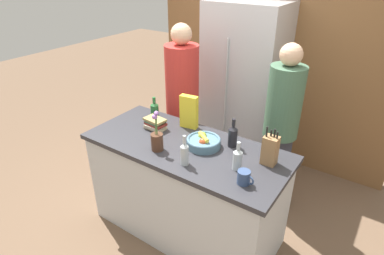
% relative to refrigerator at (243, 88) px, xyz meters
% --- Properties ---
extents(ground_plane, '(14.00, 14.00, 0.00)m').
position_rel_refrigerator_xyz_m(ground_plane, '(0.15, -1.36, -0.95)').
color(ground_plane, brown).
extents(kitchen_island, '(1.72, 0.75, 0.92)m').
position_rel_refrigerator_xyz_m(kitchen_island, '(0.15, -1.36, -0.49)').
color(kitchen_island, silver).
rests_on(kitchen_island, ground_plane).
extents(back_wall_wood, '(2.92, 0.12, 2.60)m').
position_rel_refrigerator_xyz_m(back_wall_wood, '(0.15, 0.36, 0.35)').
color(back_wall_wood, brown).
rests_on(back_wall_wood, ground_plane).
extents(refrigerator, '(0.83, 0.62, 1.90)m').
position_rel_refrigerator_xyz_m(refrigerator, '(0.00, 0.00, 0.00)').
color(refrigerator, '#B7B7BC').
rests_on(refrigerator, ground_plane).
extents(fruit_bowl, '(0.28, 0.28, 0.10)m').
position_rel_refrigerator_xyz_m(fruit_bowl, '(0.28, -1.29, 0.01)').
color(fruit_bowl, slate).
rests_on(fruit_bowl, kitchen_island).
extents(knife_block, '(0.11, 0.09, 0.30)m').
position_rel_refrigerator_xyz_m(knife_block, '(0.82, -1.22, 0.09)').
color(knife_block, olive).
rests_on(knife_block, kitchen_island).
extents(flower_vase, '(0.10, 0.10, 0.34)m').
position_rel_refrigerator_xyz_m(flower_vase, '(0.01, -1.54, 0.07)').
color(flower_vase, '#4C2D1E').
rests_on(flower_vase, kitchen_island).
extents(cereal_box, '(0.17, 0.08, 0.30)m').
position_rel_refrigerator_xyz_m(cereal_box, '(-0.01, -1.08, 0.12)').
color(cereal_box, yellow).
rests_on(cereal_box, kitchen_island).
extents(coffee_mug, '(0.13, 0.09, 0.10)m').
position_rel_refrigerator_xyz_m(coffee_mug, '(0.77, -1.55, 0.02)').
color(coffee_mug, '#334770').
rests_on(coffee_mug, kitchen_island).
extents(book_stack, '(0.21, 0.15, 0.10)m').
position_rel_refrigerator_xyz_m(book_stack, '(-0.23, -1.28, 0.02)').
color(book_stack, '#B7A88E').
rests_on(book_stack, kitchen_island).
extents(bottle_oil, '(0.07, 0.07, 0.22)m').
position_rel_refrigerator_xyz_m(bottle_oil, '(0.66, -1.42, 0.06)').
color(bottle_oil, '#B2BCC1').
rests_on(bottle_oil, kitchen_island).
extents(bottle_vinegar, '(0.06, 0.06, 0.24)m').
position_rel_refrigerator_xyz_m(bottle_vinegar, '(0.31, -1.59, 0.07)').
color(bottle_vinegar, '#B2BCC1').
rests_on(bottle_vinegar, kitchen_island).
extents(bottle_wine, '(0.07, 0.07, 0.25)m').
position_rel_refrigerator_xyz_m(bottle_wine, '(0.48, -1.16, 0.07)').
color(bottle_wine, black).
rests_on(bottle_wine, kitchen_island).
extents(bottle_water, '(0.08, 0.08, 0.21)m').
position_rel_refrigerator_xyz_m(bottle_water, '(-0.39, -1.11, 0.05)').
color(bottle_water, '#286633').
rests_on(bottle_water, kitchen_island).
extents(person_at_sink, '(0.34, 0.34, 1.75)m').
position_rel_refrigerator_xyz_m(person_at_sink, '(-0.34, -0.72, 0.04)').
color(person_at_sink, '#383842').
rests_on(person_at_sink, ground_plane).
extents(person_in_blue, '(0.32, 0.32, 1.67)m').
position_rel_refrigerator_xyz_m(person_in_blue, '(0.67, -0.56, -0.01)').
color(person_in_blue, '#383842').
rests_on(person_in_blue, ground_plane).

